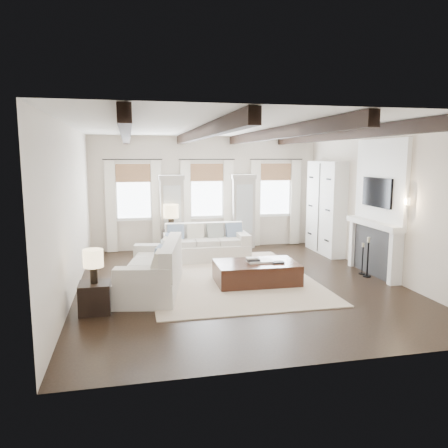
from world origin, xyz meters
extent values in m
plane|color=black|center=(0.00, 0.00, 0.00)|extent=(7.50, 7.50, 0.00)
cube|color=beige|center=(0.00, 3.75, 1.60)|extent=(6.50, 0.04, 3.20)
cube|color=beige|center=(0.00, -3.75, 1.60)|extent=(6.50, 0.04, 3.20)
cube|color=beige|center=(-3.25, 0.00, 1.60)|extent=(0.04, 7.50, 3.20)
cube|color=beige|center=(3.25, 0.00, 1.60)|extent=(0.04, 7.50, 3.20)
cube|color=white|center=(0.00, 0.00, 3.20)|extent=(6.50, 7.50, 0.04)
cube|color=black|center=(-2.20, 0.00, 3.08)|extent=(0.16, 7.40, 0.22)
cube|color=black|center=(-0.75, 0.00, 3.08)|extent=(0.16, 7.40, 0.22)
cube|color=black|center=(0.75, 0.00, 3.08)|extent=(0.16, 7.40, 0.22)
cube|color=black|center=(2.20, 0.00, 3.08)|extent=(0.16, 7.40, 0.22)
cube|color=white|center=(-2.05, 3.72, 1.65)|extent=(0.90, 0.03, 1.45)
cube|color=#966744|center=(-2.05, 3.66, 2.18)|extent=(0.94, 0.04, 0.50)
cube|color=white|center=(-2.67, 3.62, 1.27)|extent=(0.28, 0.08, 2.50)
cube|color=white|center=(-1.43, 3.62, 1.27)|extent=(0.28, 0.08, 2.50)
cylinder|color=black|center=(-2.05, 3.61, 2.55)|extent=(1.60, 0.02, 0.02)
cube|color=white|center=(0.00, 3.72, 1.65)|extent=(0.90, 0.03, 1.45)
cube|color=#966744|center=(0.00, 3.66, 2.18)|extent=(0.94, 0.04, 0.50)
cube|color=white|center=(-0.62, 3.62, 1.27)|extent=(0.28, 0.08, 2.50)
cube|color=white|center=(0.62, 3.62, 1.27)|extent=(0.28, 0.08, 2.50)
cylinder|color=black|center=(0.00, 3.61, 2.55)|extent=(1.60, 0.02, 0.02)
cube|color=white|center=(2.05, 3.72, 1.65)|extent=(0.90, 0.03, 1.45)
cube|color=#966744|center=(2.05, 3.66, 2.18)|extent=(0.94, 0.04, 0.50)
cube|color=white|center=(1.43, 3.62, 1.27)|extent=(0.28, 0.08, 2.50)
cube|color=white|center=(2.67, 3.62, 1.27)|extent=(0.28, 0.08, 2.50)
cylinder|color=black|center=(2.05, 3.61, 2.55)|extent=(1.60, 0.02, 0.02)
cube|color=#ACA399|center=(-1.02, 3.53, 1.00)|extent=(0.64, 0.38, 2.00)
cube|color=#B2B7BA|center=(-1.02, 3.33, 1.15)|extent=(0.48, 0.02, 1.40)
cube|color=#ACA399|center=(-1.02, 3.53, 2.06)|extent=(0.70, 0.42, 0.12)
cube|color=#ACA399|center=(1.02, 3.53, 1.00)|extent=(0.64, 0.38, 2.00)
cube|color=#B2B7BA|center=(1.02, 3.33, 1.15)|extent=(0.48, 0.02, 1.40)
cube|color=#ACA399|center=(1.02, 3.53, 2.06)|extent=(0.70, 0.42, 0.12)
cube|color=#272729|center=(3.16, 0.00, 0.55)|extent=(0.18, 1.50, 1.10)
cube|color=black|center=(3.13, 0.00, 0.40)|extent=(0.10, 0.90, 0.70)
cube|color=white|center=(3.12, -0.82, 0.55)|extent=(0.26, 0.14, 1.10)
cube|color=white|center=(3.12, 0.82, 0.55)|extent=(0.26, 0.14, 1.10)
cube|color=white|center=(3.09, 0.00, 1.16)|extent=(0.32, 1.90, 0.12)
cube|color=white|center=(3.20, 0.00, 2.10)|extent=(0.10, 1.90, 1.80)
cube|color=black|center=(3.13, 0.00, 1.85)|extent=(0.07, 1.10, 0.64)
cylinder|color=#FFD899|center=(3.15, -1.05, 1.75)|extent=(0.10, 0.10, 0.14)
cube|color=silver|center=(3.05, 2.35, 1.25)|extent=(0.40, 1.70, 2.50)
cube|color=black|center=(2.84, 2.35, 1.25)|extent=(0.01, 0.02, 2.40)
cube|color=beige|center=(-0.10, 0.40, 0.01)|extent=(3.43, 4.60, 0.02)
cube|color=silver|center=(-0.28, 2.19, 0.20)|extent=(2.16, 1.01, 0.41)
cube|color=silver|center=(-0.27, 2.56, 0.66)|extent=(2.04, 0.27, 0.51)
cube|color=silver|center=(-1.22, 2.21, 0.54)|extent=(0.28, 0.92, 0.26)
cube|color=silver|center=(0.66, 2.17, 0.54)|extent=(0.28, 0.92, 0.26)
cube|color=silver|center=(-0.87, 2.15, 0.48)|extent=(0.58, 0.62, 0.14)
cube|color=silver|center=(-0.28, 2.14, 0.48)|extent=(0.58, 0.62, 0.14)
cube|color=silver|center=(0.31, 2.13, 0.48)|extent=(0.58, 0.62, 0.14)
cube|color=slate|center=(-1.04, 2.41, 0.69)|extent=(0.43, 0.23, 0.44)
cube|color=silver|center=(-0.53, 2.39, 0.69)|extent=(0.43, 0.23, 0.44)
cube|color=#B9B0A0|center=(-0.02, 2.38, 0.69)|extent=(0.43, 0.23, 0.44)
cube|color=slate|center=(0.49, 2.37, 0.69)|extent=(0.43, 0.23, 0.44)
cube|color=silver|center=(-1.81, -0.18, 0.22)|extent=(1.47, 2.47, 0.44)
cube|color=silver|center=(-1.41, -0.26, 0.72)|extent=(0.65, 2.21, 0.55)
cube|color=silver|center=(-1.61, 0.82, 0.58)|extent=(1.03, 0.47, 0.29)
cube|color=silver|center=(-2.00, -1.18, 0.58)|extent=(1.03, 0.47, 0.29)
cube|color=silver|center=(-1.74, 0.46, 0.52)|extent=(0.77, 0.73, 0.15)
cube|color=silver|center=(-1.86, -0.17, 0.52)|extent=(0.77, 0.73, 0.15)
cube|color=silver|center=(-1.98, -0.80, 0.52)|extent=(0.77, 0.73, 0.15)
cube|color=slate|center=(-1.44, 0.59, 0.75)|extent=(0.32, 0.50, 0.48)
cube|color=silver|center=(-1.52, 0.19, 0.75)|extent=(0.32, 0.50, 0.48)
cube|color=#B9B0A0|center=(-1.59, -0.22, 0.75)|extent=(0.32, 0.50, 0.48)
cube|color=slate|center=(-1.67, -0.63, 0.75)|extent=(0.32, 0.50, 0.48)
cube|color=silver|center=(-1.75, -1.03, 0.75)|extent=(0.32, 0.50, 0.48)
cube|color=black|center=(0.37, -0.09, 0.22)|extent=(1.71, 1.09, 0.44)
cube|color=white|center=(0.45, -0.06, 0.46)|extent=(0.51, 0.39, 0.04)
cube|color=#262628|center=(0.29, -0.10, 0.50)|extent=(0.26, 0.21, 0.04)
cube|color=beige|center=(0.27, -0.09, 0.54)|extent=(0.22, 0.17, 0.03)
cube|color=#262628|center=(0.78, -0.24, 0.46)|extent=(0.24, 0.18, 0.03)
cube|color=black|center=(-2.80, -1.18, 0.26)|extent=(0.51, 0.51, 0.51)
cylinder|color=black|center=(-2.80, -1.18, 0.65)|extent=(0.13, 0.13, 0.28)
cylinder|color=#F9D89E|center=(-2.80, -1.18, 0.94)|extent=(0.34, 0.34, 0.30)
cube|color=black|center=(-1.09, 3.05, 0.33)|extent=(0.44, 0.44, 0.67)
cylinder|color=black|center=(-1.09, 3.05, 0.83)|extent=(0.16, 0.16, 0.33)
cylinder|color=#F9D89E|center=(-1.09, 3.05, 1.18)|extent=(0.40, 0.40, 0.36)
cylinder|color=black|center=(2.90, -0.14, 0.01)|extent=(0.18, 0.18, 0.02)
cylinder|color=black|center=(2.90, -0.14, 0.39)|extent=(0.03, 0.03, 0.78)
cylinder|color=beige|center=(2.90, -0.14, 0.83)|extent=(0.07, 0.07, 0.11)
cylinder|color=black|center=(2.90, 0.08, 0.01)|extent=(0.14, 0.14, 0.02)
cylinder|color=black|center=(2.90, 0.08, 0.32)|extent=(0.03, 0.03, 0.63)
cylinder|color=beige|center=(2.90, 0.08, 0.67)|extent=(0.05, 0.05, 0.09)
camera|label=1|loc=(-2.18, -8.59, 2.61)|focal=35.00mm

